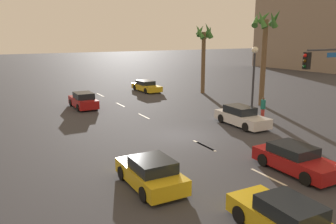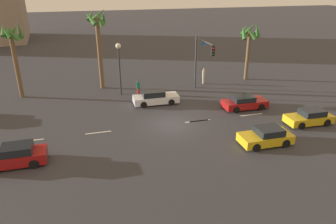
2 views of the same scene
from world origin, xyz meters
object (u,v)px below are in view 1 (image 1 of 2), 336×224
at_px(car_0, 285,219).
at_px(car_4, 151,173).
at_px(traffic_signal, 334,77).
at_px(car_1, 83,101).
at_px(palm_tree_2, 204,42).
at_px(car_5, 146,86).
at_px(pedestrian_1, 263,107).
at_px(car_3, 241,117).
at_px(palm_tree_1, 265,38).
at_px(streetlamp, 254,66).
at_px(car_2, 295,159).

relative_size(car_0, car_4, 1.03).
bearing_deg(car_4, traffic_signal, 92.62).
height_order(car_1, palm_tree_2, palm_tree_2).
distance_m(car_5, pedestrian_1, 16.70).
bearing_deg(car_3, traffic_signal, 21.41).
relative_size(pedestrian_1, palm_tree_1, 0.18).
distance_m(car_4, palm_tree_1, 21.07).
height_order(car_0, pedestrian_1, pedestrian_1).
xyz_separation_m(car_1, traffic_signal, (17.45, 10.85, 3.39)).
bearing_deg(car_3, car_5, 178.39).
relative_size(car_3, palm_tree_1, 0.51).
xyz_separation_m(pedestrian_1, palm_tree_1, (-3.65, 3.30, 5.43)).
bearing_deg(palm_tree_1, car_4, -56.96).
bearing_deg(car_1, car_4, -5.91).
height_order(car_3, palm_tree_2, palm_tree_2).
distance_m(traffic_signal, palm_tree_1, 11.55).
distance_m(car_0, palm_tree_2, 29.20).
bearing_deg(car_4, palm_tree_2, 140.53).
bearing_deg(car_5, palm_tree_1, 25.19).
bearing_deg(palm_tree_2, car_4, -39.47).
height_order(car_0, traffic_signal, traffic_signal).
bearing_deg(streetlamp, palm_tree_2, 169.61).
bearing_deg(palm_tree_2, traffic_signal, -10.15).
bearing_deg(pedestrian_1, streetlamp, 164.53).
bearing_deg(car_4, car_3, 120.84).
bearing_deg(car_5, car_3, -1.61).
bearing_deg(traffic_signal, pedestrian_1, 171.69).
distance_m(car_2, traffic_signal, 7.10).
distance_m(car_0, traffic_signal, 12.64).
xyz_separation_m(car_1, pedestrian_1, (10.62, 11.84, 0.18)).
distance_m(streetlamp, palm_tree_2, 10.62).
distance_m(car_3, streetlamp, 5.83).
bearing_deg(car_4, car_1, 174.09).
bearing_deg(palm_tree_2, car_0, -28.84).
height_order(car_3, palm_tree_1, palm_tree_1).
distance_m(car_0, car_4, 6.05).
relative_size(car_0, pedestrian_1, 2.51).
relative_size(car_4, palm_tree_2, 0.50).
bearing_deg(car_0, palm_tree_1, 138.48).
distance_m(car_0, car_1, 23.65).
bearing_deg(pedestrian_1, car_4, -61.61).
bearing_deg(car_0, palm_tree_2, 151.16).
distance_m(car_5, palm_tree_1, 15.27).
xyz_separation_m(car_5, traffic_signal, (23.30, 1.73, 3.47)).
bearing_deg(car_1, car_2, 14.47).
relative_size(car_4, pedestrian_1, 2.44).
xyz_separation_m(car_4, streetlamp, (-9.26, 14.22, 3.35)).
bearing_deg(car_0, pedestrian_1, 138.65).
height_order(car_5, pedestrian_1, pedestrian_1).
distance_m(streetlamp, pedestrian_1, 3.66).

